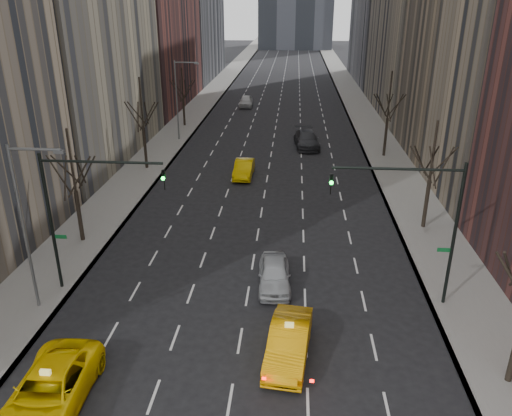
# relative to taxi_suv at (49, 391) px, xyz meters

# --- Properties ---
(sidewalk_left) EXTENTS (4.50, 320.00, 0.15)m
(sidewalk_left) POSITION_rel_taxi_suv_xyz_m (-5.01, 66.91, -0.78)
(sidewalk_left) COLOR slate
(sidewalk_left) RESTS_ON ground
(sidewalk_right) EXTENTS (4.50, 320.00, 0.15)m
(sidewalk_right) POSITION_rel_taxi_suv_xyz_m (19.49, 66.91, -0.78)
(sidewalk_right) COLOR slate
(sidewalk_right) RESTS_ON ground
(tree_lw_b) EXTENTS (3.36, 3.50, 7.82)m
(tree_lw_b) POSITION_rel_taxi_suv_xyz_m (-4.76, 14.91, 2.87)
(tree_lw_b) COLOR black
(tree_lw_b) RESTS_ON ground
(tree_lw_c) EXTENTS (3.36, 3.50, 8.74)m
(tree_lw_c) POSITION_rel_taxi_suv_xyz_m (-4.76, 30.91, 3.18)
(tree_lw_c) COLOR black
(tree_lw_c) RESTS_ON ground
(tree_lw_d) EXTENTS (3.36, 3.50, 7.36)m
(tree_lw_d) POSITION_rel_taxi_suv_xyz_m (-4.76, 48.91, 2.71)
(tree_lw_d) COLOR black
(tree_lw_d) RESTS_ON ground
(tree_rw_b) EXTENTS (3.36, 3.50, 7.82)m
(tree_rw_b) POSITION_rel_taxi_suv_xyz_m (19.24, 18.91, 2.87)
(tree_rw_b) COLOR black
(tree_rw_b) RESTS_ON ground
(tree_rw_c) EXTENTS (3.36, 3.50, 8.74)m
(tree_rw_c) POSITION_rel_taxi_suv_xyz_m (19.24, 36.91, 3.18)
(tree_rw_c) COLOR black
(tree_rw_c) RESTS_ON ground
(traffic_mast_left) EXTENTS (6.69, 0.39, 8.00)m
(traffic_mast_left) POSITION_rel_taxi_suv_xyz_m (-1.87, 8.91, 4.63)
(traffic_mast_left) COLOR black
(traffic_mast_left) RESTS_ON ground
(traffic_mast_right) EXTENTS (6.69, 0.39, 8.00)m
(traffic_mast_right) POSITION_rel_taxi_suv_xyz_m (16.35, 8.91, 4.63)
(traffic_mast_right) COLOR black
(traffic_mast_right) RESTS_ON ground
(streetlight_near) EXTENTS (2.83, 0.22, 9.00)m
(streetlight_near) POSITION_rel_taxi_suv_xyz_m (-3.60, 6.91, 4.76)
(streetlight_near) COLOR slate
(streetlight_near) RESTS_ON ground
(streetlight_far) EXTENTS (2.83, 0.22, 9.00)m
(streetlight_far) POSITION_rel_taxi_suv_xyz_m (-3.60, 41.91, 4.76)
(streetlight_far) COLOR slate
(streetlight_far) RESTS_ON ground
(taxi_suv) EXTENTS (2.99, 6.21, 1.71)m
(taxi_suv) POSITION_rel_taxi_suv_xyz_m (0.00, 0.00, 0.00)
(taxi_suv) COLOR yellow
(taxi_suv) RESTS_ON ground
(taxi_sedan) EXTENTS (2.35, 5.29, 1.69)m
(taxi_sedan) POSITION_rel_taxi_suv_xyz_m (9.63, 3.90, -0.01)
(taxi_sedan) COLOR #EC9C04
(taxi_sedan) RESTS_ON ground
(silver_sedan_ahead) EXTENTS (2.11, 4.68, 1.56)m
(silver_sedan_ahead) POSITION_rel_taxi_suv_xyz_m (8.70, 10.14, -0.07)
(silver_sedan_ahead) COLOR #ABAFB4
(silver_sedan_ahead) RESTS_ON ground
(far_taxi) EXTENTS (1.74, 4.80, 1.57)m
(far_taxi) POSITION_rel_taxi_suv_xyz_m (5.02, 29.36, -0.07)
(far_taxi) COLOR #D5AA04
(far_taxi) RESTS_ON ground
(far_suv_grey) EXTENTS (3.15, 6.41, 1.79)m
(far_suv_grey) POSITION_rel_taxi_suv_xyz_m (11.09, 40.05, 0.04)
(far_suv_grey) COLOR #2A2A2F
(far_suv_grey) RESTS_ON ground
(far_car_white) EXTENTS (2.10, 4.96, 1.67)m
(far_car_white) POSITION_rel_taxi_suv_xyz_m (2.10, 62.46, -0.02)
(far_car_white) COLOR #BABABA
(far_car_white) RESTS_ON ground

